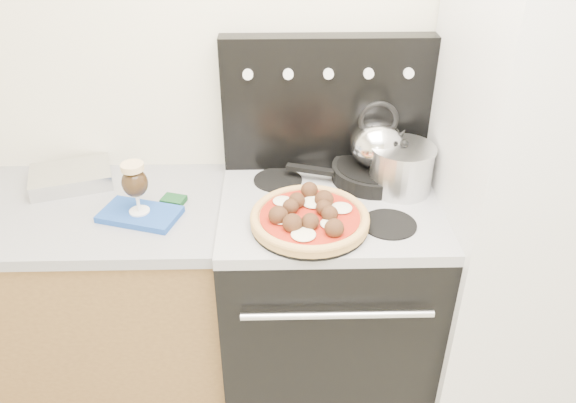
{
  "coord_description": "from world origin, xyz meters",
  "views": [
    {
      "loc": [
        -0.11,
        -0.48,
        1.95
      ],
      "look_at": [
        -0.07,
        1.05,
        1.0
      ],
      "focal_mm": 35.0,
      "sensor_mm": 36.0,
      "label": 1
    }
  ],
  "objects_px": {
    "stove_body": "(325,305)",
    "stock_pot": "(401,169)",
    "beer_glass": "(136,188)",
    "fridge": "(534,195)",
    "oven_mitt": "(140,214)",
    "pizza": "(310,216)",
    "base_cabinet": "(45,307)",
    "pizza_pan": "(310,224)",
    "tea_kettle": "(377,140)",
    "skillet": "(374,172)"
  },
  "relations": [
    {
      "from": "stove_body",
      "to": "stock_pot",
      "type": "distance_m",
      "value": 0.62
    },
    {
      "from": "beer_glass",
      "to": "fridge",
      "type": "bearing_deg",
      "value": 1.24
    },
    {
      "from": "stove_body",
      "to": "fridge",
      "type": "xyz_separation_m",
      "value": [
        0.7,
        -0.03,
        0.51
      ]
    },
    {
      "from": "oven_mitt",
      "to": "stock_pot",
      "type": "relative_size",
      "value": 1.2
    },
    {
      "from": "beer_glass",
      "to": "pizza",
      "type": "xyz_separation_m",
      "value": [
        0.57,
        -0.1,
        -0.06
      ]
    },
    {
      "from": "base_cabinet",
      "to": "pizza_pan",
      "type": "distance_m",
      "value": 1.15
    },
    {
      "from": "stove_body",
      "to": "beer_glass",
      "type": "relative_size",
      "value": 4.72
    },
    {
      "from": "fridge",
      "to": "tea_kettle",
      "type": "relative_size",
      "value": 9.07
    },
    {
      "from": "fridge",
      "to": "base_cabinet",
      "type": "bearing_deg",
      "value": 178.41
    },
    {
      "from": "fridge",
      "to": "stock_pot",
      "type": "height_order",
      "value": "fridge"
    },
    {
      "from": "oven_mitt",
      "to": "pizza_pan",
      "type": "distance_m",
      "value": 0.58
    },
    {
      "from": "skillet",
      "to": "stock_pot",
      "type": "height_order",
      "value": "stock_pot"
    },
    {
      "from": "pizza_pan",
      "to": "oven_mitt",
      "type": "bearing_deg",
      "value": 170.48
    },
    {
      "from": "fridge",
      "to": "tea_kettle",
      "type": "bearing_deg",
      "value": 161.21
    },
    {
      "from": "oven_mitt",
      "to": "beer_glass",
      "type": "distance_m",
      "value": 0.1
    },
    {
      "from": "skillet",
      "to": "stock_pot",
      "type": "distance_m",
      "value": 0.12
    },
    {
      "from": "pizza",
      "to": "tea_kettle",
      "type": "bearing_deg",
      "value": 50.05
    },
    {
      "from": "stove_body",
      "to": "pizza_pan",
      "type": "bearing_deg",
      "value": -118.05
    },
    {
      "from": "base_cabinet",
      "to": "oven_mitt",
      "type": "xyz_separation_m",
      "value": [
        0.46,
        -0.08,
        0.48
      ]
    },
    {
      "from": "base_cabinet",
      "to": "fridge",
      "type": "xyz_separation_m",
      "value": [
        1.8,
        -0.05,
        0.52
      ]
    },
    {
      "from": "pizza_pan",
      "to": "beer_glass",
      "type": "bearing_deg",
      "value": 170.48
    },
    {
      "from": "pizza_pan",
      "to": "tea_kettle",
      "type": "relative_size",
      "value": 1.81
    },
    {
      "from": "stove_body",
      "to": "pizza",
      "type": "bearing_deg",
      "value": -118.05
    },
    {
      "from": "beer_glass",
      "to": "tea_kettle",
      "type": "height_order",
      "value": "tea_kettle"
    },
    {
      "from": "pizza_pan",
      "to": "skillet",
      "type": "relative_size",
      "value": 1.22
    },
    {
      "from": "stove_body",
      "to": "stock_pot",
      "type": "bearing_deg",
      "value": 17.18
    },
    {
      "from": "stock_pot",
      "to": "skillet",
      "type": "bearing_deg",
      "value": 137.68
    },
    {
      "from": "skillet",
      "to": "tea_kettle",
      "type": "relative_size",
      "value": 1.48
    },
    {
      "from": "base_cabinet",
      "to": "pizza_pan",
      "type": "relative_size",
      "value": 3.83
    },
    {
      "from": "stove_body",
      "to": "pizza",
      "type": "xyz_separation_m",
      "value": [
        -0.08,
        -0.15,
        0.52
      ]
    },
    {
      "from": "pizza_pan",
      "to": "skillet",
      "type": "height_order",
      "value": "skillet"
    },
    {
      "from": "base_cabinet",
      "to": "oven_mitt",
      "type": "height_order",
      "value": "oven_mitt"
    },
    {
      "from": "fridge",
      "to": "stock_pot",
      "type": "relative_size",
      "value": 8.68
    },
    {
      "from": "pizza",
      "to": "tea_kettle",
      "type": "height_order",
      "value": "tea_kettle"
    },
    {
      "from": "skillet",
      "to": "pizza_pan",
      "type": "bearing_deg",
      "value": -129.95
    },
    {
      "from": "beer_glass",
      "to": "tea_kettle",
      "type": "bearing_deg",
      "value": 14.18
    },
    {
      "from": "base_cabinet",
      "to": "tea_kettle",
      "type": "bearing_deg",
      "value": 5.75
    },
    {
      "from": "oven_mitt",
      "to": "stove_body",
      "type": "bearing_deg",
      "value": 4.78
    },
    {
      "from": "stove_body",
      "to": "beer_glass",
      "type": "distance_m",
      "value": 0.87
    },
    {
      "from": "stove_body",
      "to": "oven_mitt",
      "type": "distance_m",
      "value": 0.8
    },
    {
      "from": "base_cabinet",
      "to": "pizza_pan",
      "type": "bearing_deg",
      "value": -9.68
    },
    {
      "from": "pizza_pan",
      "to": "stove_body",
      "type": "bearing_deg",
      "value": 61.95
    },
    {
      "from": "oven_mitt",
      "to": "skillet",
      "type": "relative_size",
      "value": 0.84
    },
    {
      "from": "oven_mitt",
      "to": "stock_pot",
      "type": "distance_m",
      "value": 0.92
    },
    {
      "from": "pizza_pan",
      "to": "pizza",
      "type": "height_order",
      "value": "pizza"
    },
    {
      "from": "pizza_pan",
      "to": "skillet",
      "type": "distance_m",
      "value": 0.4
    },
    {
      "from": "oven_mitt",
      "to": "beer_glass",
      "type": "xyz_separation_m",
      "value": [
        0.0,
        0.0,
        0.1
      ]
    },
    {
      "from": "tea_kettle",
      "to": "oven_mitt",
      "type": "bearing_deg",
      "value": -152.08
    },
    {
      "from": "base_cabinet",
      "to": "stove_body",
      "type": "xyz_separation_m",
      "value": [
        1.1,
        -0.02,
        0.01
      ]
    },
    {
      "from": "base_cabinet",
      "to": "beer_glass",
      "type": "distance_m",
      "value": 0.75
    }
  ]
}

